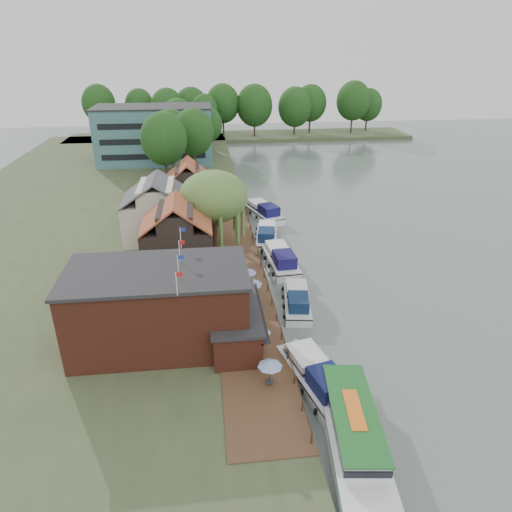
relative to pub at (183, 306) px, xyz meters
name	(u,v)px	position (x,y,z in m)	size (l,w,h in m)	color
ground	(332,333)	(14.00, 1.00, -4.65)	(260.00, 260.00, 0.00)	#4E5A56
land_bank	(89,217)	(-16.00, 36.00, -4.15)	(50.00, 140.00, 1.00)	#384728
quay_deck	(241,280)	(6.00, 11.00, -3.60)	(6.00, 50.00, 0.10)	#47301E
quay_rail	(264,273)	(8.70, 11.50, -3.15)	(0.20, 49.00, 1.00)	black
pub	(183,306)	(0.00, 0.00, 0.00)	(20.00, 11.00, 7.30)	maroon
hotel_block	(155,134)	(-8.00, 71.00, 2.50)	(25.40, 12.40, 12.30)	#38666B
cottage_a	(177,235)	(-1.00, 15.00, 0.60)	(8.60, 7.60, 8.50)	black
cottage_b	(158,208)	(-4.00, 25.00, 0.60)	(9.60, 8.60, 8.50)	beige
cottage_c	(189,188)	(0.00, 34.00, 0.60)	(7.60, 7.60, 8.50)	black
willow	(214,212)	(3.50, 20.00, 1.56)	(8.60, 8.60, 10.43)	#476B2D
umbrella_0	(270,373)	(6.75, -6.95, -2.36)	(1.95, 1.95, 2.38)	#1C489B
umbrella_1	(259,339)	(6.41, -2.46, -2.36)	(2.13, 2.13, 2.38)	navy
umbrella_2	(253,323)	(6.20, 0.20, -2.36)	(2.04, 2.04, 2.38)	navy
umbrella_3	(250,306)	(6.30, 3.13, -2.36)	(2.00, 2.00, 2.38)	navy
umbrella_4	(251,290)	(6.69, 6.33, -2.36)	(2.39, 2.39, 2.38)	navy
umbrella_5	(247,278)	(6.56, 9.01, -2.36)	(2.05, 2.05, 2.38)	navy
cruiser_0	(316,373)	(10.60, -6.18, -3.36)	(3.42, 10.56, 2.59)	silver
cruiser_1	(297,298)	(11.57, 6.11, -3.53)	(3.02, 9.37, 2.25)	silver
cruiser_2	(280,257)	(11.42, 16.09, -3.34)	(3.45, 10.67, 2.62)	silver
cruiser_3	(267,233)	(10.84, 24.25, -3.43)	(3.25, 10.04, 2.44)	white
cruiser_4	(263,210)	(11.63, 34.04, -3.33)	(3.47, 10.72, 2.63)	white
tour_boat	(354,431)	(11.75, -12.65, -3.22)	(3.71, 13.12, 2.86)	silver
swan	(349,409)	(12.51, -9.28, -4.43)	(0.44, 0.44, 0.44)	white
bank_tree_0	(165,155)	(-4.03, 44.83, 3.54)	(7.82, 7.82, 14.38)	#143811
bank_tree_1	(194,146)	(0.89, 52.32, 3.34)	(7.55, 7.55, 13.99)	#143811
bank_tree_2	(172,142)	(-3.74, 60.05, 2.85)	(8.04, 8.04, 13.00)	#143811
bank_tree_3	(207,130)	(3.78, 79.12, 1.89)	(7.41, 7.41, 11.09)	#143811
bank_tree_4	(178,122)	(-3.53, 88.63, 2.41)	(8.94, 8.94, 12.12)	#143811
bank_tree_5	(205,117)	(3.47, 95.24, 2.59)	(7.26, 7.26, 12.48)	#143811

